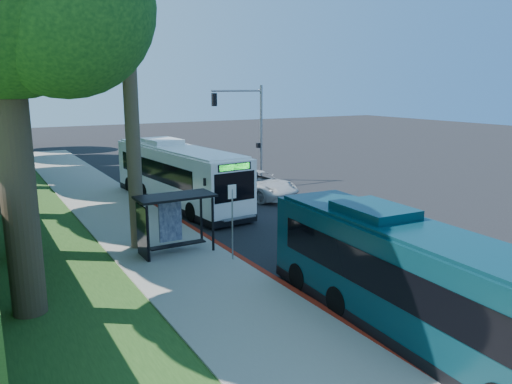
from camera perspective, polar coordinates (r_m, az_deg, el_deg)
ground at (r=27.02m, az=2.62°, el=-2.87°), size 140.00×140.00×0.00m
sidewalk at (r=24.00m, az=-12.28°, el=-4.92°), size 4.50×70.00×0.12m
red_curb at (r=21.29m, az=-2.96°, el=-6.84°), size 0.25×30.00×0.13m
grass_verge at (r=27.85m, az=-26.78°, el=-3.66°), size 8.00×70.00×0.06m
bus_shelter at (r=20.94m, az=-9.95°, el=-2.36°), size 3.20×1.51×2.55m
stop_sign_pole at (r=19.68m, az=-2.73°, el=-2.29°), size 0.35×0.06×3.17m
traffic_signal_pole at (r=36.72m, az=-0.79°, el=8.11°), size 4.10×0.30×7.00m
white_bus at (r=30.06m, az=-9.00°, el=2.09°), size 3.76×12.73×3.74m
teal_bus at (r=14.75m, az=17.58°, el=-9.55°), size 3.04×11.57×3.41m
pickup at (r=31.69m, az=-0.02°, el=0.91°), size 4.10×6.42×1.65m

